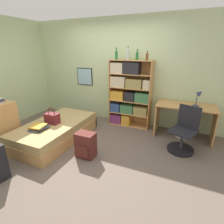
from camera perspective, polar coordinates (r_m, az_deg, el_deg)
The scene contains 15 objects.
ground_plane at distance 3.66m, azimuth -8.20°, elevation -10.97°, with size 14.00×14.00×0.00m, color #66564C.
wall_back at distance 4.60m, azimuth 1.67°, elevation 12.84°, with size 10.00×0.09×2.60m.
bed at distance 4.02m, azimuth -17.78°, elevation -5.78°, with size 1.01×1.85×0.38m.
handbag at distance 3.88m, azimuth -18.96°, elevation -1.90°, with size 0.29×0.17×0.35m.
book_stack_on_bed at distance 3.72m, azimuth -22.83°, elevation -4.62°, with size 0.32×0.37×0.08m.
bookcase at distance 4.35m, azimuth 5.35°, elevation 5.95°, with size 1.02×0.33×1.63m.
bottle_green at distance 4.33m, azimuth 1.43°, elevation 18.12°, with size 0.06×0.06×0.26m.
bottle_brown at distance 4.26m, azimuth 5.18°, elevation 18.18°, with size 0.07×0.07×0.29m.
bottle_clear at distance 4.21m, azimuth 8.19°, elevation 17.71°, with size 0.06×0.06×0.23m.
bottle_blue at distance 4.09m, azimuth 11.37°, elevation 17.30°, with size 0.06×0.06×0.20m.
desk at distance 4.11m, azimuth 22.69°, elevation -0.88°, with size 1.21×0.60×0.74m.
desk_lamp at distance 3.99m, azimuth 26.55°, elevation 4.83°, with size 0.19×0.14×0.36m.
desk_chair at distance 3.65m, azimuth 22.16°, elevation -7.68°, with size 0.58×0.58×0.87m.
backpack at distance 3.25m, azimuth -8.61°, elevation -10.62°, with size 0.34×0.26×0.47m.
waste_bin at distance 4.19m, azimuth 21.80°, elevation -5.81°, with size 0.23×0.23×0.30m.
Camera 1 is at (1.73, -2.63, 1.87)m, focal length 28.00 mm.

